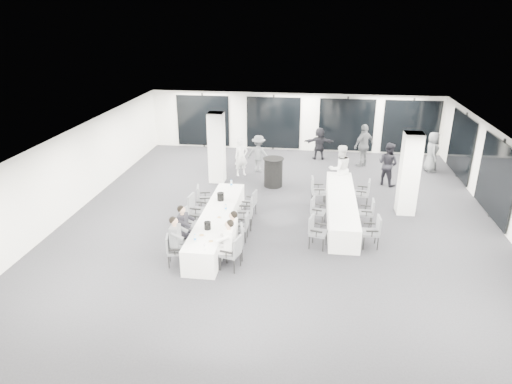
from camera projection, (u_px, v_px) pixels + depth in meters
The scene contains 43 objects.
room at pixel (309, 169), 15.66m from camera, with size 14.04×16.04×2.84m.
column_left at pixel (217, 148), 18.02m from camera, with size 0.60×0.60×2.80m, color white.
column_right at pixel (409, 174), 15.15m from camera, with size 0.60×0.60×2.80m, color white.
banquet_table_main at pixel (217, 224), 13.96m from camera, with size 0.90×5.00×0.75m, color white.
banquet_table_side at pixel (341, 208), 15.11m from camera, with size 0.90×5.00×0.75m, color white.
cocktail_table at pixel (273, 172), 17.79m from camera, with size 0.82×0.82×1.14m.
chair_main_left_near at pixel (173, 248), 12.27m from camera, with size 0.53×0.55×0.87m.
chair_main_left_second at pixel (180, 235), 12.97m from camera, with size 0.49×0.53×0.88m.
chair_main_left_mid at pixel (188, 221), 13.76m from camera, with size 0.57×0.60×0.94m.
chair_main_left_fourth at pixel (196, 208), 14.60m from camera, with size 0.56×0.61×1.01m.
chair_main_left_far at pixel (203, 198), 15.43m from camera, with size 0.59×0.62×0.98m.
chair_main_right_near at pixel (233, 251), 12.05m from camera, with size 0.59×0.62×0.96m.
chair_main_right_second at pixel (237, 240), 12.59m from camera, with size 0.60×0.63×0.99m.
chair_main_right_mid at pixel (243, 225), 13.61m from camera, with size 0.45×0.50×0.87m.
chair_main_right_fourth at pixel (247, 212), 14.34m from camera, with size 0.55×0.60×0.99m.
chair_main_right_far at pixel (251, 202), 15.22m from camera, with size 0.52×0.55×0.89m.
chair_side_left_near at pixel (316, 230), 13.21m from camera, with size 0.59×0.61×0.96m.
chair_side_left_mid at pixel (316, 209), 14.69m from camera, with size 0.53×0.56×0.87m.
chair_side_left_far at pixel (316, 189), 16.11m from camera, with size 0.55×0.60×1.01m.
chair_side_right_near at pixel (374, 230), 13.20m from camera, with size 0.52×0.57×0.96m.
chair_side_right_mid at pixel (368, 211), 14.53m from camera, with size 0.47×0.52×0.89m.
chair_side_right_far at pixel (364, 191), 15.96m from camera, with size 0.57×0.61×0.98m.
seated_guest_a at pixel (178, 238), 12.15m from camera, with size 0.50×0.38×1.44m.
seated_guest_b at pixel (185, 226), 12.83m from camera, with size 0.50×0.38×1.44m.
seated_guest_c at pixel (227, 241), 11.99m from camera, with size 0.50×0.38×1.44m.
seated_guest_d at pixel (231, 232), 12.50m from camera, with size 0.50×0.38×1.44m.
standing_guest_a at pixel (241, 155), 18.86m from camera, with size 0.65×0.52×1.78m, color white.
standing_guest_b at pixel (340, 166), 17.08m from camera, with size 1.00×0.61×2.08m, color white.
standing_guest_c at pixel (259, 151), 19.28m from camera, with size 1.17×0.59×1.80m, color #55585D.
standing_guest_d at pixel (364, 143), 19.91m from camera, with size 1.26×0.71×2.14m, color #55585D.
standing_guest_e at pixel (432, 149), 19.31m from camera, with size 0.94×0.57×1.94m, color #55585D.
standing_guest_f at pixel (319, 141), 20.95m from camera, with size 1.56×0.60×1.70m, color black.
standing_guest_g at pixel (219, 150), 19.40m from camera, with size 0.68×0.55×1.87m, color black.
standing_guest_h at pixel (388, 161), 17.81m from camera, with size 0.94×0.57×1.95m, color black.
ice_bucket_near at pixel (208, 226), 12.76m from camera, with size 0.19×0.19×0.22m, color black.
ice_bucket_far at pixel (221, 197), 14.67m from camera, with size 0.23×0.23×0.26m, color black.
water_bottle_a at pixel (195, 238), 12.07m from camera, with size 0.07×0.07×0.21m, color silver.
water_bottle_b at pixel (226, 208), 13.93m from camera, with size 0.07×0.07×0.21m, color silver.
water_bottle_c at pixel (231, 184), 15.80m from camera, with size 0.08×0.08×0.24m, color silver.
plate_a at pixel (202, 235), 12.42m from camera, with size 0.22×0.22×0.03m.
plate_b at pixel (211, 241), 12.10m from camera, with size 0.20×0.20×0.03m.
plate_c at pixel (219, 217), 13.49m from camera, with size 0.18×0.18×0.03m.
wine_glass at pixel (205, 245), 11.63m from camera, with size 0.07×0.07×0.19m.
Camera 1 is at (1.00, -13.83, 6.48)m, focal length 32.00 mm.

